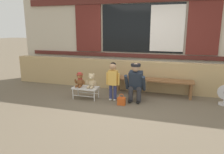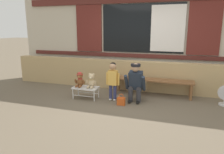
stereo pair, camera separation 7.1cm
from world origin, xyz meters
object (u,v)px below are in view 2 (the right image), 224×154
teddy_bear_with_hat (80,80)px  adult_crouching (136,82)px  handbag_on_ground (121,101)px  wooden_bench_long (153,82)px  child_standing (113,77)px  teddy_bear_plain (91,81)px  small_display_bench (86,88)px

teddy_bear_with_hat → adult_crouching: bearing=7.5°
handbag_on_ground → wooden_bench_long: bearing=59.2°
teddy_bear_with_hat → child_standing: size_ratio=0.38×
teddy_bear_with_hat → child_standing: child_standing is taller
adult_crouching → handbag_on_ground: (-0.26, -0.38, -0.38)m
teddy_bear_plain → child_standing: 0.56m
wooden_bench_long → child_standing: size_ratio=2.19×
adult_crouching → child_standing: bearing=-167.0°
small_display_bench → teddy_bear_with_hat: size_ratio=1.76×
handbag_on_ground → small_display_bench: bearing=168.8°
teddy_bear_plain → child_standing: size_ratio=0.38×
wooden_bench_long → small_display_bench: wooden_bench_long is taller
handbag_on_ground → teddy_bear_plain: bearing=166.6°
teddy_bear_with_hat → child_standing: 0.87m
wooden_bench_long → teddy_bear_with_hat: bearing=-155.5°
wooden_bench_long → teddy_bear_plain: teddy_bear_plain is taller
child_standing → handbag_on_ground: size_ratio=3.52×
child_standing → handbag_on_ground: 0.63m
child_standing → teddy_bear_plain: bearing=-173.6°
teddy_bear_with_hat → adult_crouching: (1.42, 0.19, 0.01)m
teddy_bear_plain → adult_crouching: adult_crouching is taller
small_display_bench → teddy_bear_plain: teddy_bear_plain is taller
small_display_bench → adult_crouching: adult_crouching is taller
teddy_bear_with_hat → child_standing: bearing=4.0°
adult_crouching → small_display_bench: bearing=-171.4°
child_standing → handbag_on_ground: (0.29, -0.26, -0.50)m
teddy_bear_plain → handbag_on_ground: (0.83, -0.20, -0.37)m
adult_crouching → handbag_on_ground: adult_crouching is taller
teddy_bear_plain → handbag_on_ground: 0.93m
teddy_bear_with_hat → teddy_bear_plain: (0.32, -0.00, -0.01)m
wooden_bench_long → handbag_on_ground: wooden_bench_long is taller
wooden_bench_long → teddy_bear_plain: 1.63m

